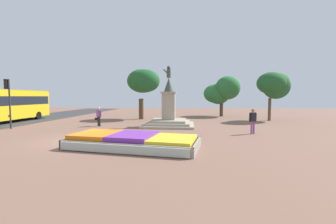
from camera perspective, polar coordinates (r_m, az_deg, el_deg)
The scene contains 10 objects.
ground_plane at distance 14.58m, azimuth -22.54°, elevation -6.78°, with size 79.33×79.33×0.00m, color brown.
flower_planter at distance 11.86m, azimuth -9.23°, elevation -7.39°, with size 7.07×3.95×0.70m.
statue_monument at distance 20.09m, azimuth 0.18°, elevation -0.87°, with size 4.45×4.45×5.34m.
traffic_light_mid_block at distance 22.36m, azimuth -35.51°, elevation 3.54°, with size 0.41×0.29×4.04m.
city_bus at distance 27.55m, azimuth -36.60°, elevation 1.65°, with size 2.55×11.73×3.31m.
pedestrian_with_handbag at distance 20.88m, azimuth -17.19°, elevation -0.83°, with size 0.70×0.38×1.71m.
pedestrian_near_planter at distance 16.91m, azimuth 20.74°, elevation -1.74°, with size 0.55×0.32×1.78m.
park_tree_far_left at distance 30.92m, azimuth 13.33°, elevation 5.06°, with size 4.66×4.06×5.31m.
park_tree_behind_statue at distance 26.54m, azimuth -6.35°, elevation 7.82°, with size 4.00×3.97×5.87m.
park_tree_far_right at distance 26.99m, azimuth 25.38°, elevation 6.42°, with size 3.75×4.10×5.27m.
Camera 1 is at (6.75, -12.65, 2.64)m, focal length 24.00 mm.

